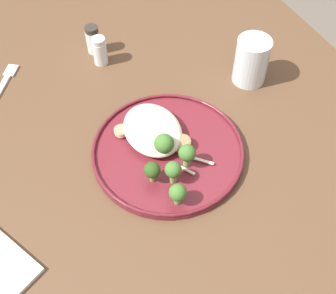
{
  "coord_description": "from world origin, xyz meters",
  "views": [
    {
      "loc": [
        -0.5,
        0.21,
        1.41
      ],
      "look_at": [
        -0.05,
        -0.01,
        0.76
      ],
      "focal_mm": 46.33,
      "sensor_mm": 36.0,
      "label": 1
    }
  ],
  "objects_px": {
    "broccoli_floret_tall_stalk": "(173,170)",
    "dinner_plate": "(168,151)",
    "seared_scallop_tiny_bay": "(182,143)",
    "water_glass": "(251,63)",
    "broccoli_floret_near_rim": "(152,171)",
    "seared_scallop_front_small": "(121,131)",
    "broccoli_floret_split_head": "(165,144)",
    "broccoli_floret_rear_charred": "(178,193)",
    "seared_scallop_left_edge": "(147,126)",
    "pepper_shaker": "(93,40)",
    "salt_shaker": "(100,51)",
    "broccoli_floret_center_pile": "(187,154)",
    "seared_scallop_rear_pale": "(150,133)",
    "seared_scallop_tilted_round": "(136,116)",
    "seared_scallop_right_edge": "(155,142)"
  },
  "relations": [
    {
      "from": "dinner_plate",
      "to": "broccoli_floret_near_rim",
      "type": "height_order",
      "value": "broccoli_floret_near_rim"
    },
    {
      "from": "broccoli_floret_split_head",
      "to": "seared_scallop_front_small",
      "type": "bearing_deg",
      "value": 35.36
    },
    {
      "from": "seared_scallop_tiny_bay",
      "to": "broccoli_floret_rear_charred",
      "type": "bearing_deg",
      "value": 149.56
    },
    {
      "from": "broccoli_floret_near_rim",
      "to": "seared_scallop_left_edge",
      "type": "bearing_deg",
      "value": -19.55
    },
    {
      "from": "seared_scallop_tilted_round",
      "to": "broccoli_floret_near_rim",
      "type": "height_order",
      "value": "broccoli_floret_near_rim"
    },
    {
      "from": "dinner_plate",
      "to": "broccoli_floret_near_rim",
      "type": "xyz_separation_m",
      "value": [
        -0.05,
        0.05,
        0.03
      ]
    },
    {
      "from": "broccoli_floret_split_head",
      "to": "pepper_shaker",
      "type": "relative_size",
      "value": 0.75
    },
    {
      "from": "seared_scallop_right_edge",
      "to": "water_glass",
      "type": "xyz_separation_m",
      "value": [
        0.09,
        -0.27,
        0.02
      ]
    },
    {
      "from": "seared_scallop_tilted_round",
      "to": "pepper_shaker",
      "type": "relative_size",
      "value": 0.49
    },
    {
      "from": "seared_scallop_rear_pale",
      "to": "seared_scallop_tilted_round",
      "type": "bearing_deg",
      "value": 8.56
    },
    {
      "from": "broccoli_floret_near_rim",
      "to": "seared_scallop_tilted_round",
      "type": "bearing_deg",
      "value": -12.28
    },
    {
      "from": "broccoli_floret_tall_stalk",
      "to": "seared_scallop_rear_pale",
      "type": "bearing_deg",
      "value": -3.3
    },
    {
      "from": "seared_scallop_rear_pale",
      "to": "seared_scallop_tilted_round",
      "type": "height_order",
      "value": "seared_scallop_tilted_round"
    },
    {
      "from": "dinner_plate",
      "to": "broccoli_floret_rear_charred",
      "type": "distance_m",
      "value": 0.12
    },
    {
      "from": "broccoli_floret_tall_stalk",
      "to": "water_glass",
      "type": "relative_size",
      "value": 0.5
    },
    {
      "from": "broccoli_floret_center_pile",
      "to": "pepper_shaker",
      "type": "relative_size",
      "value": 0.78
    },
    {
      "from": "broccoli_floret_tall_stalk",
      "to": "water_glass",
      "type": "bearing_deg",
      "value": -57.34
    },
    {
      "from": "seared_scallop_left_edge",
      "to": "seared_scallop_front_small",
      "type": "xyz_separation_m",
      "value": [
        0.01,
        0.05,
        0.0
      ]
    },
    {
      "from": "broccoli_floret_near_rim",
      "to": "water_glass",
      "type": "distance_m",
      "value": 0.34
    },
    {
      "from": "broccoli_floret_center_pile",
      "to": "broccoli_floret_rear_charred",
      "type": "bearing_deg",
      "value": 141.26
    },
    {
      "from": "seared_scallop_left_edge",
      "to": "pepper_shaker",
      "type": "distance_m",
      "value": 0.28
    },
    {
      "from": "seared_scallop_left_edge",
      "to": "broccoli_floret_rear_charred",
      "type": "xyz_separation_m",
      "value": [
        -0.18,
        0.02,
        0.02
      ]
    },
    {
      "from": "seared_scallop_right_edge",
      "to": "salt_shaker",
      "type": "distance_m",
      "value": 0.28
    },
    {
      "from": "seared_scallop_left_edge",
      "to": "broccoli_floret_split_head",
      "type": "relative_size",
      "value": 0.64
    },
    {
      "from": "seared_scallop_tilted_round",
      "to": "salt_shaker",
      "type": "distance_m",
      "value": 0.21
    },
    {
      "from": "seared_scallop_tiny_bay",
      "to": "seared_scallop_front_small",
      "type": "xyz_separation_m",
      "value": [
        0.08,
        0.09,
        -0.0
      ]
    },
    {
      "from": "seared_scallop_front_small",
      "to": "broccoli_floret_near_rim",
      "type": "xyz_separation_m",
      "value": [
        -0.12,
        -0.01,
        0.02
      ]
    },
    {
      "from": "dinner_plate",
      "to": "broccoli_floret_rear_charred",
      "type": "relative_size",
      "value": 6.05
    },
    {
      "from": "broccoli_floret_tall_stalk",
      "to": "broccoli_floret_rear_charred",
      "type": "xyz_separation_m",
      "value": [
        -0.04,
        0.01,
        -0.0
      ]
    },
    {
      "from": "broccoli_floret_split_head",
      "to": "water_glass",
      "type": "relative_size",
      "value": 0.48
    },
    {
      "from": "broccoli_floret_split_head",
      "to": "pepper_shaker",
      "type": "height_order",
      "value": "pepper_shaker"
    },
    {
      "from": "seared_scallop_tiny_bay",
      "to": "broccoli_floret_rear_charred",
      "type": "relative_size",
      "value": 0.74
    },
    {
      "from": "dinner_plate",
      "to": "water_glass",
      "type": "height_order",
      "value": "water_glass"
    },
    {
      "from": "broccoli_floret_tall_stalk",
      "to": "dinner_plate",
      "type": "bearing_deg",
      "value": -18.65
    },
    {
      "from": "salt_shaker",
      "to": "seared_scallop_tiny_bay",
      "type": "bearing_deg",
      "value": -170.93
    },
    {
      "from": "salt_shaker",
      "to": "seared_scallop_rear_pale",
      "type": "bearing_deg",
      "value": -178.62
    },
    {
      "from": "seared_scallop_tilted_round",
      "to": "seared_scallop_tiny_bay",
      "type": "bearing_deg",
      "value": -153.3
    },
    {
      "from": "pepper_shaker",
      "to": "seared_scallop_rear_pale",
      "type": "bearing_deg",
      "value": -178.82
    },
    {
      "from": "seared_scallop_left_edge",
      "to": "broccoli_floret_near_rim",
      "type": "height_order",
      "value": "broccoli_floret_near_rim"
    },
    {
      "from": "broccoli_floret_tall_stalk",
      "to": "seared_scallop_front_small",
      "type": "bearing_deg",
      "value": 16.32
    },
    {
      "from": "seared_scallop_left_edge",
      "to": "broccoli_floret_rear_charred",
      "type": "distance_m",
      "value": 0.18
    },
    {
      "from": "seared_scallop_rear_pale",
      "to": "broccoli_floret_center_pile",
      "type": "bearing_deg",
      "value": -160.59
    },
    {
      "from": "broccoli_floret_rear_charred",
      "to": "broccoli_floret_center_pile",
      "type": "bearing_deg",
      "value": -38.74
    },
    {
      "from": "broccoli_floret_split_head",
      "to": "seared_scallop_left_edge",
      "type": "bearing_deg",
      "value": 5.48
    },
    {
      "from": "seared_scallop_tilted_round",
      "to": "broccoli_floret_center_pile",
      "type": "height_order",
      "value": "broccoli_floret_center_pile"
    },
    {
      "from": "seared_scallop_tiny_bay",
      "to": "broccoli_floret_center_pile",
      "type": "height_order",
      "value": "broccoli_floret_center_pile"
    },
    {
      "from": "broccoli_floret_near_rim",
      "to": "seared_scallop_front_small",
      "type": "bearing_deg",
      "value": 4.41
    },
    {
      "from": "seared_scallop_tiny_bay",
      "to": "water_glass",
      "type": "xyz_separation_m",
      "value": [
        0.11,
        -0.22,
        0.02
      ]
    },
    {
      "from": "salt_shaker",
      "to": "broccoli_floret_near_rim",
      "type": "bearing_deg",
      "value": 174.69
    },
    {
      "from": "seared_scallop_front_small",
      "to": "broccoli_floret_split_head",
      "type": "height_order",
      "value": "broccoli_floret_split_head"
    }
  ]
}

